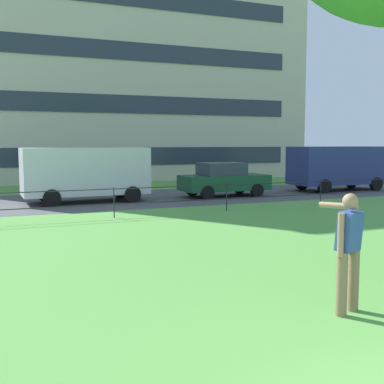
{
  "coord_description": "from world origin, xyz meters",
  "views": [
    {
      "loc": [
        -3.76,
        -2.36,
        2.47
      ],
      "look_at": [
        0.65,
        8.19,
        1.3
      ],
      "focal_mm": 45.86,
      "sensor_mm": 36.0,
      "label": 1
    }
  ],
  "objects": [
    {
      "name": "panel_van_right",
      "position": [
        12.8,
        17.89,
        1.27
      ],
      "size": [
        5.0,
        2.11,
        2.24
      ],
      "color": "navy",
      "rests_on": "ground"
    },
    {
      "name": "person_thrower",
      "position": [
        0.96,
        3.15,
        0.95
      ],
      "size": [
        0.49,
        0.85,
        1.75
      ],
      "color": "#846B4C",
      "rests_on": "ground"
    },
    {
      "name": "panel_van_center",
      "position": [
        -0.04,
        17.83,
        1.27
      ],
      "size": [
        5.04,
        2.19,
        2.24
      ],
      "color": "silver",
      "rests_on": "ground"
    },
    {
      "name": "park_fence",
      "position": [
        -0.0,
        13.24,
        0.67
      ],
      "size": [
        32.84,
        0.04,
        1.0
      ],
      "color": "#232328",
      "rests_on": "ground"
    },
    {
      "name": "apartment_building_background",
      "position": [
        4.69,
        32.83,
        9.74
      ],
      "size": [
        25.47,
        11.7,
        19.47
      ],
      "color": "beige",
      "rests_on": "ground"
    },
    {
      "name": "car_dark_green_far_left",
      "position": [
        6.13,
        17.57,
        0.78
      ],
      "size": [
        4.03,
        1.88,
        1.54
      ],
      "color": "#194C2D",
      "rests_on": "ground"
    },
    {
      "name": "street_strip",
      "position": [
        0.0,
        18.33,
        0.0
      ],
      "size": [
        80.0,
        6.89,
        0.01
      ],
      "primitive_type": "cube",
      "color": "#4C4C51",
      "rests_on": "ground"
    }
  ]
}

